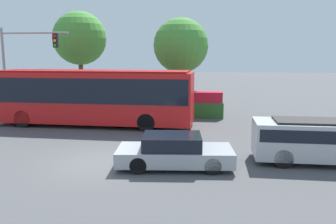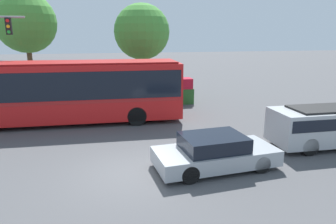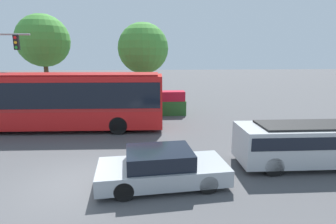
# 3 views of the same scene
# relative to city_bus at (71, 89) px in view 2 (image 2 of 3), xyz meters

# --- Properties ---
(ground_plane) EXTENTS (140.00, 140.00, 0.00)m
(ground_plane) POSITION_rel_city_bus_xyz_m (2.52, -6.91, -1.86)
(ground_plane) COLOR #4C4C4F
(city_bus) EXTENTS (11.70, 2.98, 3.27)m
(city_bus) POSITION_rel_city_bus_xyz_m (0.00, 0.00, 0.00)
(city_bus) COLOR red
(city_bus) RESTS_ON ground
(sedan_foreground) EXTENTS (4.45, 2.25, 1.23)m
(sedan_foreground) POSITION_rel_city_bus_xyz_m (5.42, -7.08, -1.28)
(sedan_foreground) COLOR #9EA3A8
(sedan_foreground) RESTS_ON ground
(suv_left_lane) EXTENTS (5.11, 2.00, 1.70)m
(suv_left_lane) POSITION_rel_city_bus_xyz_m (11.02, -5.97, -0.87)
(suv_left_lane) COLOR #B2B5B7
(suv_left_lane) RESTS_ON ground
(flowering_hedge) EXTENTS (7.26, 1.04, 1.73)m
(flowering_hedge) POSITION_rel_city_bus_xyz_m (4.07, 3.39, -1.01)
(flowering_hedge) COLOR #286028
(flowering_hedge) RESTS_ON ground
(street_tree_left) EXTENTS (4.11, 4.11, 7.46)m
(street_tree_left) POSITION_rel_city_bus_xyz_m (-3.26, 6.76, 3.53)
(street_tree_left) COLOR brown
(street_tree_left) RESTS_ON ground
(street_tree_centre) EXTENTS (4.00, 4.00, 6.82)m
(street_tree_centre) POSITION_rel_city_bus_xyz_m (4.63, 6.02, 2.94)
(street_tree_centre) COLOR brown
(street_tree_centre) RESTS_ON ground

